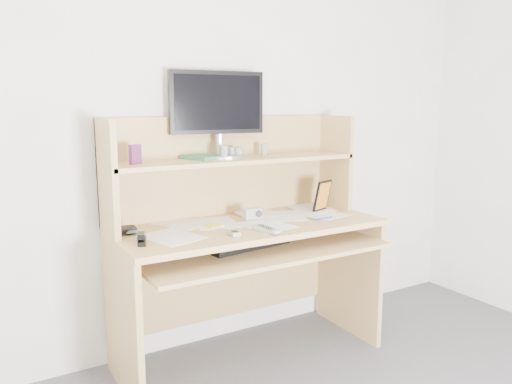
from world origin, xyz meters
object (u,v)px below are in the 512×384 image
game_case (322,196)px  monitor (218,112)px  tv_remote (266,229)px  desk (242,231)px  keyboard (247,244)px

game_case → monitor: size_ratio=0.33×
tv_remote → game_case: (0.53, 0.24, 0.08)m
tv_remote → monitor: bearing=82.8°
game_case → monitor: (-0.58, 0.18, 0.48)m
desk → monitor: bearing=112.7°
desk → tv_remote: size_ratio=8.80×
desk → keyboard: desk is taller
desk → game_case: desk is taller
keyboard → tv_remote: tv_remote is taller
keyboard → monitor: 0.73m
keyboard → tv_remote: bearing=-80.3°
monitor → keyboard: bearing=-85.0°
keyboard → tv_remote: (0.04, -0.12, 0.10)m
desk → tv_remote: 0.28m
desk → monitor: size_ratio=2.62×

